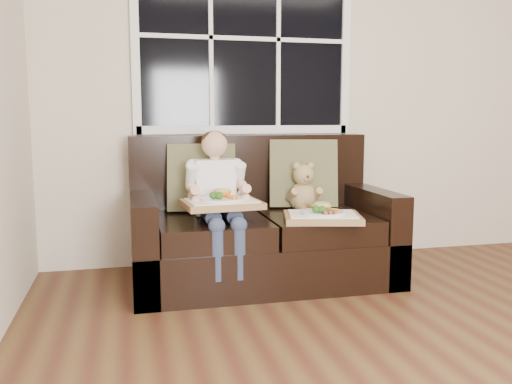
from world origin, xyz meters
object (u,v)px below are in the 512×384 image
object	(u,v)px
loveseat	(260,233)
tray_left	(222,202)
tray_right	(322,216)
teddy_bear	(303,190)
child	(217,188)

from	to	relation	value
loveseat	tray_left	xyz separation A→B (m)	(-0.31, -0.28, 0.27)
tray_right	tray_left	bearing A→B (deg)	-174.30
tray_right	teddy_bear	bearing A→B (deg)	102.97
loveseat	tray_left	world-z (taller)	loveseat
tray_left	child	bearing A→B (deg)	85.03
tray_left	tray_right	size ratio (longest dim) A/B	0.91
loveseat	tray_right	xyz separation A→B (m)	(0.31, -0.37, 0.17)
tray_left	tray_right	xyz separation A→B (m)	(0.62, -0.09, -0.09)
loveseat	child	size ratio (longest dim) A/B	2.01
loveseat	teddy_bear	xyz separation A→B (m)	(0.32, 0.03, 0.28)
child	tray_right	distance (m)	0.68
loveseat	tray_left	size ratio (longest dim) A/B	3.48
tray_right	child	bearing A→B (deg)	171.98
teddy_bear	tray_left	bearing A→B (deg)	-156.04
loveseat	child	distance (m)	0.47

